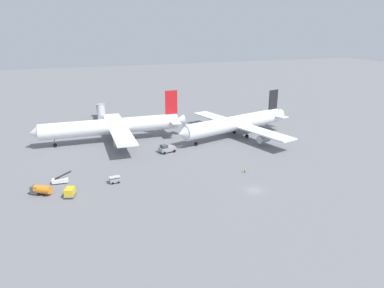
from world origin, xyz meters
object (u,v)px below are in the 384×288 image
Objects in this scene: airliner_being_pushed at (235,124)px; gse_container_dolly_flat at (70,192)px; jet_bridge at (101,112)px; airliner_at_gate_left at (113,126)px; gse_fuel_bowser_stubby at (41,190)px; ground_crew_ramp_agent_by_cones at (245,170)px; pushback_tug at (167,149)px; gse_belt_loader_portside at (60,180)px; gse_baggage_cart_near_cluster at (115,180)px.

airliner_being_pushed is 12.73× the size of gse_container_dolly_flat.
airliner_being_pushed reaches higher than jet_bridge.
airliner_at_gate_left is 43.28m from airliner_being_pushed.
gse_fuel_bowser_stubby is 0.23× the size of jet_bridge.
gse_fuel_bowser_stubby is at bearing -108.62° from jet_bridge.
airliner_being_pushed is at bearing 22.30° from gse_fuel_bowser_stubby.
gse_container_dolly_flat is 0.16× the size of jet_bridge.
ground_crew_ramp_agent_by_cones is 0.07× the size of jet_bridge.
pushback_tug is at bearing 122.82° from ground_crew_ramp_agent_by_cones.
jet_bridge is (17.66, 60.18, 3.21)m from gse_belt_loader_portside.
gse_container_dolly_flat is 9.13m from gse_belt_loader_portside.
gse_baggage_cart_near_cluster is at bearing 2.66° from gse_fuel_bowser_stubby.
gse_container_dolly_flat is 1.31× the size of gse_baggage_cart_near_cluster.
gse_container_dolly_flat is (-16.08, -39.66, -4.25)m from airliner_at_gate_left.
ground_crew_ramp_agent_by_cones is at bearing -54.14° from airliner_at_gate_left.
pushback_tug reaches higher than ground_crew_ramp_agent_by_cones.
gse_belt_loader_portside is at bearing 50.75° from gse_fuel_bowser_stubby.
gse_baggage_cart_near_cluster is at bearing -19.45° from gse_belt_loader_portside.
pushback_tug is 1.62× the size of gse_fuel_bowser_stubby.
airliner_being_pushed reaches higher than gse_fuel_bowser_stubby.
gse_belt_loader_portside is at bearing 102.61° from gse_container_dolly_flat.
gse_fuel_bowser_stubby is at bearing -152.64° from pushback_tug.
gse_belt_loader_portside reaches higher than gse_baggage_cart_near_cluster.
airliner_being_pushed is at bearing -12.89° from airliner_at_gate_left.
pushback_tug reaches higher than gse_baggage_cart_near_cluster.
pushback_tug is 1.68× the size of gse_belt_loader_portside.
airliner_at_gate_left is 32.35× the size of ground_crew_ramp_agent_by_cones.
gse_fuel_bowser_stubby is at bearing 151.83° from gse_container_dolly_flat.
gse_baggage_cart_near_cluster is (-19.21, -18.22, -0.37)m from pushback_tug.
jet_bridge is (-29.97, 70.32, 3.20)m from ground_crew_ramp_agent_by_cones.
gse_fuel_bowser_stubby is at bearing -121.89° from airliner_at_gate_left.
gse_belt_loader_portside is at bearing 167.98° from ground_crew_ramp_agent_by_cones.
jet_bridge is at bearing 71.38° from gse_fuel_bowser_stubby.
gse_baggage_cart_near_cluster is at bearing 20.99° from gse_container_dolly_flat.
airliner_being_pushed is 5.70× the size of pushback_tug.
gse_baggage_cart_near_cluster is 34.95m from ground_crew_ramp_agent_by_cones.
jet_bridge reaches higher than gse_container_dolly_flat.
airliner_being_pushed reaches higher than ground_crew_ramp_agent_by_cones.
airliner_at_gate_left is 6.26× the size of pushback_tug.
gse_container_dolly_flat reaches higher than gse_baggage_cart_near_cluster.
gse_belt_loader_portside is at bearing -106.35° from jet_bridge.
airliner_at_gate_left is at bearing -89.19° from jet_bridge.
airliner_at_gate_left is 42.84m from gse_fuel_bowser_stubby.
airliner_at_gate_left is 18.34× the size of gse_baggage_cart_near_cluster.
airliner_being_pushed is 53.87m from gse_baggage_cart_near_cluster.
airliner_being_pushed is 9.22× the size of gse_fuel_bowser_stubby.
airliner_being_pushed is at bearing 67.98° from ground_crew_ramp_agent_by_cones.
pushback_tug reaches higher than gse_fuel_bowser_stubby.
gse_baggage_cart_near_cluster is at bearing -94.00° from jet_bridge.
gse_container_dolly_flat is 11.92m from gse_baggage_cart_near_cluster.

